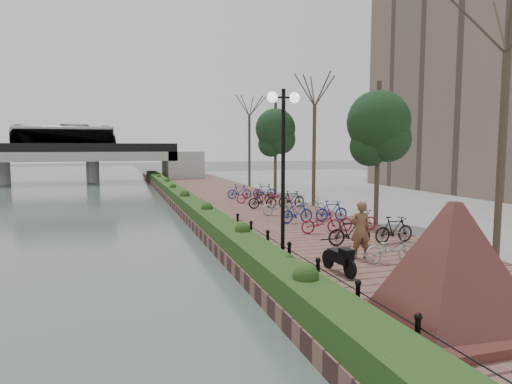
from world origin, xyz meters
name	(u,v)px	position (x,y,z in m)	size (l,w,h in m)	color
ground	(279,329)	(0.00, 0.00, 0.00)	(220.00, 220.00, 0.00)	#59595B
promenade	(244,209)	(4.00, 17.50, 0.25)	(8.00, 75.00, 0.50)	brown
inland_pavement	(458,200)	(20.00, 17.50, 0.25)	(24.00, 75.00, 0.50)	gray
hedge	(182,197)	(0.60, 20.00, 0.80)	(1.10, 56.00, 0.60)	#203C15
chain_fence	(302,265)	(1.40, 2.00, 0.85)	(0.10, 14.10, 0.70)	black
granite_monument	(453,264)	(2.92, -2.00, 1.77)	(4.79, 4.79, 2.50)	#4C2420
lamppost	(283,140)	(1.38, 3.52, 4.26)	(1.02, 0.32, 5.27)	black
motorcycle	(339,258)	(2.54, 2.09, 0.95)	(0.45, 1.43, 0.90)	black
pedestrian	(360,230)	(4.00, 3.45, 1.42)	(0.67, 0.44, 1.84)	brown
bicycle_parking	(304,209)	(5.50, 11.56, 0.97)	(2.40, 19.89, 1.00)	#A1A1A6
street_trees	(340,154)	(8.00, 12.68, 3.69)	(3.20, 37.12, 6.80)	#3B3122
bridge	(16,153)	(-13.70, 45.00, 3.37)	(36.00, 10.77, 6.50)	#ABAAA5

